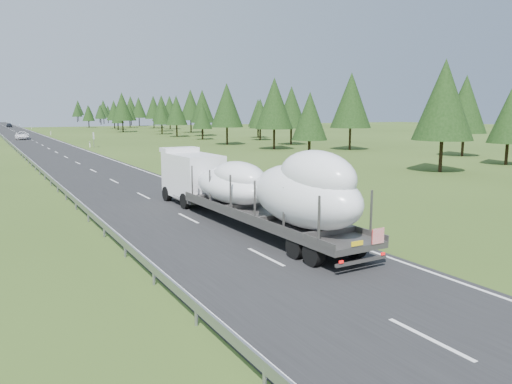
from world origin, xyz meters
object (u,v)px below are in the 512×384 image
distant_car_dark (9,125)px  highway_sign (94,137)px  boat_truck (252,186)px  distant_van (22,136)px

distant_car_dark → highway_sign: bearing=-87.5°
boat_truck → distant_car_dark: 191.47m
boat_truck → distant_car_dark: boat_truck is taller
highway_sign → distant_van: size_ratio=0.43×
distant_van → distant_car_dark: size_ratio=1.31×
boat_truck → distant_car_dark: bearing=90.3°
boat_truck → distant_car_dark: (-1.00, 191.46, -1.52)m
boat_truck → distant_van: bearing=92.1°
distant_van → distant_car_dark: distant_van is taller
highway_sign → distant_van: 33.87m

